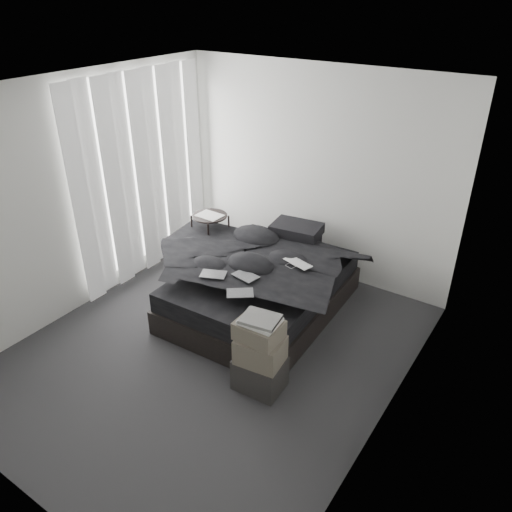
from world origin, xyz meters
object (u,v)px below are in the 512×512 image
Objects in this scene: side_stand at (211,244)px; bed at (261,299)px; box_lower at (260,373)px; laptop at (295,259)px.

bed is at bearing -19.61° from side_stand.
bed is at bearing 122.87° from box_lower.
laptop reaches higher than bed.
laptop is at bearing 105.24° from box_lower.
side_stand is (-1.40, 0.30, -0.36)m from laptop.
side_stand is 2.24m from box_lower.
box_lower is (1.71, -1.43, -0.24)m from side_stand.
side_stand is at bearing 158.18° from bed.
bed is 1.28m from box_lower.
bed is 1.11m from side_stand.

